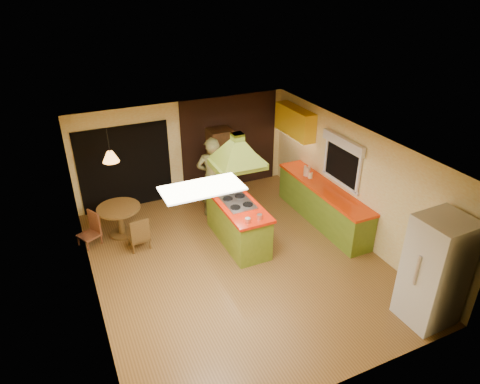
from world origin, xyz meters
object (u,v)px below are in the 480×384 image
kitchen_island (238,222)px  dining_table (120,216)px  wall_oven (220,162)px  canister_large (307,171)px  man (212,177)px  refrigerator (435,271)px

kitchen_island → dining_table: 2.62m
kitchen_island → wall_oven: (0.54, 2.29, 0.39)m
kitchen_island → canister_large: size_ratio=8.28×
dining_table → canister_large: bearing=-9.5°
kitchen_island → dining_table: bearing=149.5°
kitchen_island → man: 1.41m
dining_table → man: bearing=-0.2°
refrigerator → dining_table: 6.37m
refrigerator → wall_oven: size_ratio=1.11×
refrigerator → man: bearing=111.3°
wall_oven → kitchen_island: bearing=-102.8°
refrigerator → kitchen_island: bearing=118.2°
refrigerator → wall_oven: 5.88m
kitchen_island → dining_table: (-2.26, 1.33, 0.00)m
canister_large → kitchen_island: bearing=-163.9°
kitchen_island → canister_large: (2.09, 0.60, 0.55)m
man → canister_large: bearing=179.8°
man → refrigerator: size_ratio=1.01×
refrigerator → dining_table: refrigerator is taller
dining_table → refrigerator: bearing=-48.4°
refrigerator → wall_oven: refrigerator is taller
dining_table → canister_large: size_ratio=3.99×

